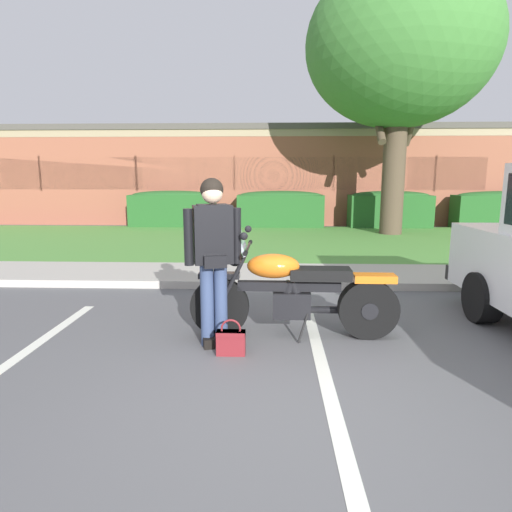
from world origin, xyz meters
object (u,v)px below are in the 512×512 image
handbag (231,340)px  hedge_right (501,209)px  hedge_left (173,208)px  motorcycle (301,293)px  shade_tree (400,47)px  rider_person (213,250)px  hedge_center_left (280,209)px  brick_building (244,175)px  hedge_center_right (390,209)px

handbag → hedge_right: bearing=53.8°
hedge_left → hedge_right: 10.82m
motorcycle → shade_tree: shade_tree is taller
motorcycle → rider_person: 1.07m
hedge_center_left → hedge_right: 7.22m
hedge_right → rider_person: bearing=-127.6°
handbag → hedge_center_left: size_ratio=0.13×
shade_tree → hedge_right: shade_tree is taller
rider_person → hedge_right: rider_person is taller
motorcycle → hedge_center_left: 10.18m
rider_person → handbag: size_ratio=4.74×
hedge_left → hedge_right: same height
shade_tree → hedge_center_left: (-3.19, 1.80, -4.53)m
rider_person → hedge_left: size_ratio=0.60×
motorcycle → brick_building: (-1.66, 15.91, 1.25)m
motorcycle → hedge_center_right: motorcycle is taller
motorcycle → hedge_right: bearing=54.9°
handbag → hedge_center_left: 10.75m
hedge_center_left → shade_tree: bearing=-29.4°
hedge_left → handbag: bearing=-74.5°
motorcycle → handbag: (-0.71, -0.53, -0.34)m
shade_tree → handbag: bearing=-113.3°
hedge_left → brick_building: 6.17m
hedge_center_left → brick_building: brick_building is taller
rider_person → hedge_center_right: (4.44, 10.46, -0.34)m
motorcycle → hedge_left: size_ratio=0.79×
shade_tree → hedge_center_left: 5.83m
hedge_center_left → hedge_right: same height
hedge_left → brick_building: brick_building is taller
hedge_left → hedge_center_left: (3.61, -0.00, 0.00)m
hedge_center_left → brick_building: size_ratio=0.14×
hedge_center_right → shade_tree: bearing=-102.9°
hedge_center_right → brick_building: bearing=132.2°
rider_person → hedge_left: (-2.78, 10.46, -0.34)m
rider_person → hedge_left: bearing=104.9°
hedge_center_right → brick_building: size_ratio=0.13×
handbag → hedge_left: 11.13m
motorcycle → handbag: motorcycle is taller
brick_building → rider_person: bearing=-87.3°
hedge_left → hedge_center_left: size_ratio=1.00×
motorcycle → brick_building: size_ratio=0.11×
hedge_right → shade_tree: bearing=-155.9°
motorcycle → hedge_left: (-3.68, 10.18, 0.16)m
brick_building → shade_tree: bearing=-57.6°
hedge_center_left → hedge_center_right: 3.61m
brick_building → hedge_right: bearing=-33.1°
rider_person → brick_building: brick_building is taller
hedge_center_left → hedge_center_right: size_ratio=1.07×
rider_person → hedge_center_left: (0.83, 10.46, -0.34)m
hedge_center_left → motorcycle: bearing=-89.6°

